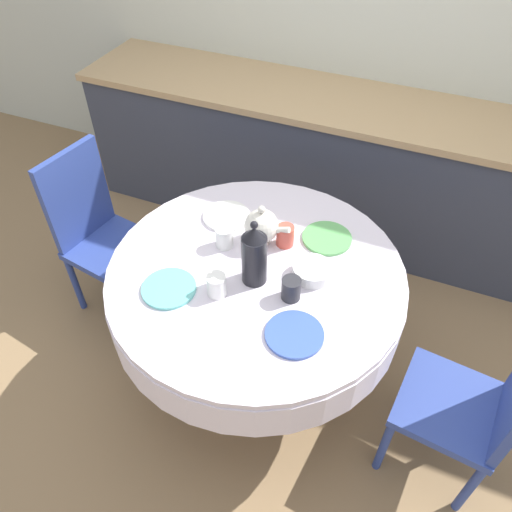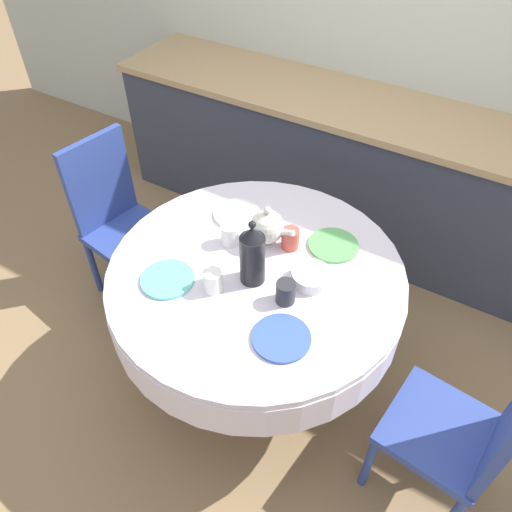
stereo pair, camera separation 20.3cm
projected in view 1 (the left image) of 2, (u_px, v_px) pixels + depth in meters
ground_plane at (256, 369)px, 2.60m from camera, size 12.00×12.00×0.00m
wall_back at (369, 6)px, 2.77m from camera, size 7.00×0.05×2.60m
kitchen_counter at (335, 166)px, 3.14m from camera, size 3.24×0.64×0.90m
dining_table at (256, 290)px, 2.17m from camera, size 1.26×1.26×0.74m
chair_left at (479, 403)px, 1.90m from camera, size 0.44×0.44×0.95m
chair_right at (98, 229)px, 2.62m from camera, size 0.46×0.46×0.95m
plate_near_left at (169, 288)px, 2.00m from camera, size 0.22×0.22×0.01m
cup_near_left at (217, 285)px, 1.96m from camera, size 0.08×0.08×0.10m
plate_near_right at (294, 334)px, 1.84m from camera, size 0.22×0.22×0.01m
cup_near_right at (291, 289)px, 1.94m from camera, size 0.08×0.08×0.10m
plate_far_left at (227, 216)px, 2.32m from camera, size 0.22×0.22×0.01m
cup_far_left at (224, 237)px, 2.16m from camera, size 0.08×0.08×0.10m
plate_far_right at (327, 238)px, 2.21m from camera, size 0.22×0.22×0.01m
cup_far_right at (285, 236)px, 2.16m from camera, size 0.08×0.08×0.10m
coffee_carafe at (254, 255)px, 1.95m from camera, size 0.10×0.10×0.31m
teapot at (262, 226)px, 2.15m from camera, size 0.21×0.15×0.20m
fruit_bowl at (312, 271)px, 2.04m from camera, size 0.16×0.16×0.05m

